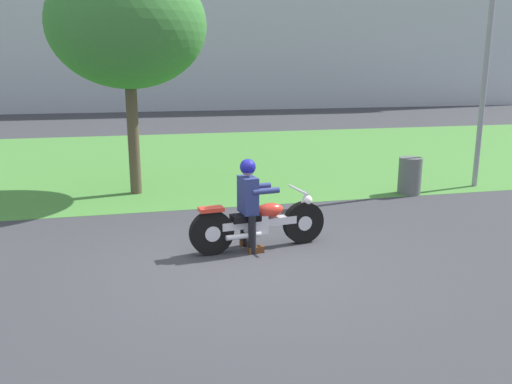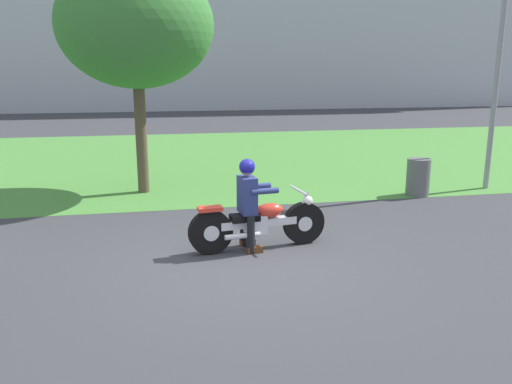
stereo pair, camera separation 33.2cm
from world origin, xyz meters
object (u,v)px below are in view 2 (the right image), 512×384
at_px(motorcycle_lead, 259,223).
at_px(streetlight_pole, 508,14).
at_px(rider_lead, 248,197).
at_px(trash_can, 418,177).
at_px(tree_roadside, 136,26).

relative_size(motorcycle_lead, streetlight_pole, 0.35).
height_order(rider_lead, trash_can, rider_lead).
distance_m(rider_lead, streetlight_pole, 7.58).
relative_size(streetlight_pole, trash_can, 7.66).
xyz_separation_m(tree_roadside, streetlight_pole, (7.88, -1.11, 0.26)).
xyz_separation_m(tree_roadside, trash_can, (5.87, -1.45, -3.17)).
height_order(tree_roadside, streetlight_pole, streetlight_pole).
height_order(streetlight_pole, trash_can, streetlight_pole).
height_order(motorcycle_lead, rider_lead, rider_lead).
height_order(motorcycle_lead, streetlight_pole, streetlight_pole).
distance_m(motorcycle_lead, streetlight_pole, 7.62).
distance_m(rider_lead, tree_roadside, 5.27).
bearing_deg(motorcycle_lead, streetlight_pole, 19.10).
distance_m(motorcycle_lead, trash_can, 4.89).
bearing_deg(motorcycle_lead, rider_lead, 179.21).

